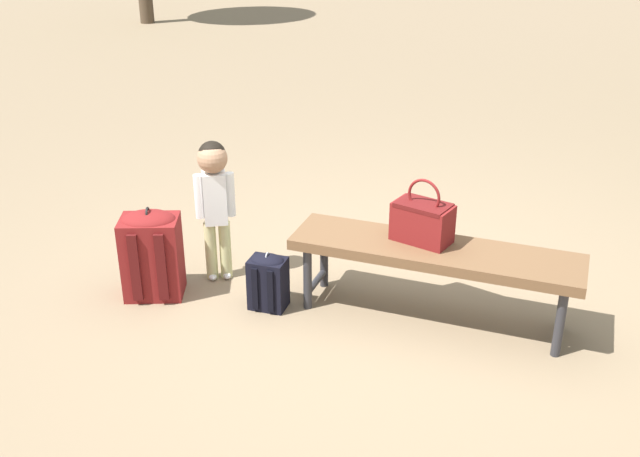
{
  "coord_description": "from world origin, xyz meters",
  "views": [
    {
      "loc": [
        -1.46,
        3.7,
        2.28
      ],
      "look_at": [
        0.25,
        0.19,
        0.45
      ],
      "focal_mm": 42.0,
      "sensor_mm": 36.0,
      "label": 1
    }
  ],
  "objects_px": {
    "backpack_large": "(152,252)",
    "backpack_small": "(268,280)",
    "park_bench": "(435,256)",
    "handbag": "(422,220)",
    "child_standing": "(214,189)"
  },
  "relations": [
    {
      "from": "handbag",
      "to": "backpack_large",
      "type": "distance_m",
      "value": 1.6
    },
    {
      "from": "park_bench",
      "to": "handbag",
      "type": "height_order",
      "value": "handbag"
    },
    {
      "from": "backpack_large",
      "to": "backpack_small",
      "type": "height_order",
      "value": "backpack_large"
    },
    {
      "from": "backpack_large",
      "to": "child_standing",
      "type": "bearing_deg",
      "value": -123.8
    },
    {
      "from": "backpack_small",
      "to": "handbag",
      "type": "bearing_deg",
      "value": -156.66
    },
    {
      "from": "handbag",
      "to": "child_standing",
      "type": "distance_m",
      "value": 1.26
    },
    {
      "from": "handbag",
      "to": "backpack_small",
      "type": "xyz_separation_m",
      "value": [
        0.8,
        0.34,
        -0.4
      ]
    },
    {
      "from": "park_bench",
      "to": "backpack_large",
      "type": "xyz_separation_m",
      "value": [
        1.58,
        0.47,
        -0.11
      ]
    },
    {
      "from": "handbag",
      "to": "backpack_large",
      "type": "bearing_deg",
      "value": 18.96
    },
    {
      "from": "backpack_large",
      "to": "backpack_small",
      "type": "relative_size",
      "value": 1.6
    },
    {
      "from": "park_bench",
      "to": "backpack_small",
      "type": "xyz_separation_m",
      "value": [
        0.89,
        0.3,
        -0.22
      ]
    },
    {
      "from": "backpack_large",
      "to": "backpack_small",
      "type": "distance_m",
      "value": 0.72
    },
    {
      "from": "park_bench",
      "to": "backpack_large",
      "type": "bearing_deg",
      "value": 16.44
    },
    {
      "from": "park_bench",
      "to": "backpack_large",
      "type": "relative_size",
      "value": 2.86
    },
    {
      "from": "child_standing",
      "to": "backpack_large",
      "type": "distance_m",
      "value": 0.52
    }
  ]
}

